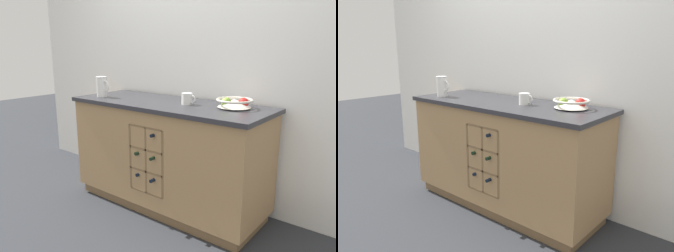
% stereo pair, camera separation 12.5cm
% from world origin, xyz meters
% --- Properties ---
extents(ground_plane, '(14.00, 14.00, 0.00)m').
position_xyz_m(ground_plane, '(0.00, 0.00, 0.00)').
color(ground_plane, '#2D3035').
extents(back_wall, '(4.40, 0.06, 2.55)m').
position_xyz_m(back_wall, '(0.00, 0.38, 1.27)').
color(back_wall, white).
rests_on(back_wall, ground_plane).
extents(kitchen_island, '(1.75, 0.68, 0.93)m').
position_xyz_m(kitchen_island, '(0.00, -0.00, 0.47)').
color(kitchen_island, brown).
rests_on(kitchen_island, ground_plane).
extents(fruit_bowl, '(0.27, 0.27, 0.08)m').
position_xyz_m(fruit_bowl, '(0.56, 0.10, 0.98)').
color(fruit_bowl, silver).
rests_on(fruit_bowl, kitchen_island).
extents(white_pitcher, '(0.15, 0.10, 0.19)m').
position_xyz_m(white_pitcher, '(-0.67, -0.14, 1.03)').
color(white_pitcher, white).
rests_on(white_pitcher, kitchen_island).
extents(ceramic_mug, '(0.13, 0.09, 0.09)m').
position_xyz_m(ceramic_mug, '(0.19, 0.01, 0.98)').
color(ceramic_mug, white).
rests_on(ceramic_mug, kitchen_island).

